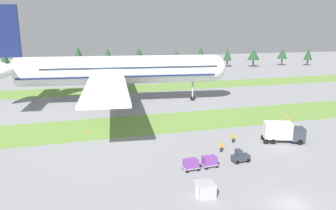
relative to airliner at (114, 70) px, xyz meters
name	(u,v)px	position (x,y,z in m)	size (l,w,h in m)	color
ground_plane	(290,204)	(12.79, -54.89, -8.83)	(400.00, 400.00, 0.00)	gray
grass_strip_near	(187,121)	(12.79, -20.39, -8.82)	(320.00, 14.22, 0.01)	olive
grass_strip_far	(146,88)	(12.79, 20.06, -8.82)	(320.00, 14.22, 0.01)	olive
airliner	(114,70)	(0.00, 0.00, 0.00)	(60.10, 74.50, 24.60)	white
baggage_tug	(240,157)	(13.06, -42.94, -8.01)	(2.68, 1.48, 1.97)	#2D333D
cargo_dolly_lead	(210,161)	(8.05, -43.28, -7.91)	(2.30, 1.65, 1.55)	#A3A3A8
cargo_dolly_second	(191,164)	(5.16, -43.48, -7.91)	(2.30, 1.65, 1.55)	#A3A3A8
catering_truck	(283,132)	(24.10, -37.53, -6.87)	(7.32, 4.57, 3.58)	#2D333D
ground_crew_marshaller	(221,146)	(12.05, -38.67, -7.88)	(0.56, 0.36, 1.74)	black
ground_crew_loader	(233,137)	(15.91, -35.29, -7.88)	(0.46, 0.39, 1.74)	black
uld_container_0	(206,190)	(4.41, -50.75, -7.99)	(2.00, 1.60, 1.67)	#A3A3A8
uld_container_1	(202,188)	(4.11, -50.14, -8.03)	(2.00, 1.60, 1.59)	#A3A3A8
taxiway_marker_0	(87,132)	(-8.05, -23.18, -8.50)	(0.44, 0.44, 0.66)	orange
taxiway_marker_1	(287,115)	(35.52, -23.25, -8.56)	(0.44, 0.44, 0.53)	orange
taxiway_marker_2	(289,119)	(33.86, -26.16, -8.55)	(0.44, 0.44, 0.55)	orange
distant_tree_line	(123,57)	(11.46, 63.81, -2.07)	(197.66, 10.82, 12.21)	#4C3823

